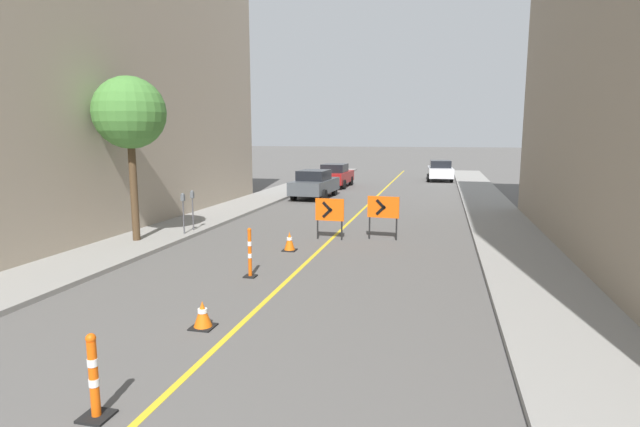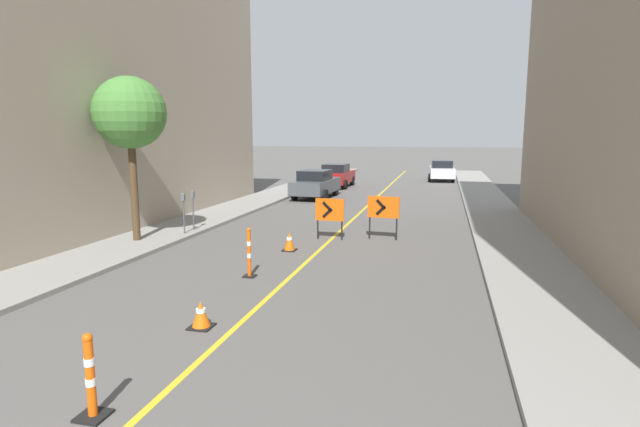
{
  "view_description": "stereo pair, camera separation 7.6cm",
  "coord_description": "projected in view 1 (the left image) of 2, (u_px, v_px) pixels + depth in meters",
  "views": [
    {
      "loc": [
        3.59,
        1.42,
        3.56
      ],
      "look_at": [
        -0.22,
        17.13,
        1.0
      ],
      "focal_mm": 28.0,
      "sensor_mm": 36.0,
      "label": 1
    },
    {
      "loc": [
        3.66,
        1.44,
        3.56
      ],
      "look_at": [
        -0.22,
        17.13,
        1.0
      ],
      "focal_mm": 28.0,
      "sensor_mm": 36.0,
      "label": 2
    }
  ],
  "objects": [
    {
      "name": "arrow_barricade_primary",
      "position": [
        330.0,
        211.0,
        16.99
      ],
      "size": [
        1.0,
        0.11,
        1.41
      ],
      "rotation": [
        0.0,
        0.0,
        -0.04
      ],
      "color": "#EF560C",
      "rests_on": "ground_plane"
    },
    {
      "name": "sidewalk_right",
      "position": [
        491.0,
        210.0,
        23.46
      ],
      "size": [
        2.43,
        51.74,
        0.12
      ],
      "color": "gray",
      "rests_on": "ground_plane"
    },
    {
      "name": "parked_car_curb_mid",
      "position": [
        335.0,
        175.0,
        34.15
      ],
      "size": [
        1.94,
        4.34,
        1.59
      ],
      "rotation": [
        0.0,
        0.0,
        -0.02
      ],
      "color": "maroon",
      "rests_on": "ground_plane"
    },
    {
      "name": "sidewalk_left",
      "position": [
        253.0,
        202.0,
        26.24
      ],
      "size": [
        2.43,
        51.74,
        0.12
      ],
      "color": "gray",
      "rests_on": "ground_plane"
    },
    {
      "name": "delineator_post_rear",
      "position": [
        250.0,
        256.0,
        12.53
      ],
      "size": [
        0.3,
        0.3,
        1.27
      ],
      "color": "black",
      "rests_on": "ground_plane"
    },
    {
      "name": "street_tree_left_near",
      "position": [
        129.0,
        114.0,
        15.8
      ],
      "size": [
        2.29,
        2.29,
        5.27
      ],
      "color": "#4C3823",
      "rests_on": "sidewalk_left"
    },
    {
      "name": "traffic_cone_second",
      "position": [
        203.0,
        315.0,
        9.26
      ],
      "size": [
        0.43,
        0.43,
        0.52
      ],
      "color": "black",
      "rests_on": "ground_plane"
    },
    {
      "name": "parked_car_curb_near",
      "position": [
        315.0,
        184.0,
        28.22
      ],
      "size": [
        2.03,
        4.39,
        1.59
      ],
      "rotation": [
        0.0,
        0.0,
        -0.05
      ],
      "color": "#474C51",
      "rests_on": "ground_plane"
    },
    {
      "name": "parking_meter_near_curb",
      "position": [
        192.0,
        202.0,
        18.0
      ],
      "size": [
        0.12,
        0.11,
        1.46
      ],
      "color": "#4C4C51",
      "rests_on": "sidewalk_left"
    },
    {
      "name": "delineator_post_front",
      "position": [
        94.0,
        382.0,
        6.27
      ],
      "size": [
        0.37,
        0.37,
        1.13
      ],
      "color": "black",
      "rests_on": "ground_plane"
    },
    {
      "name": "parked_car_curb_far",
      "position": [
        440.0,
        170.0,
        38.8
      ],
      "size": [
        2.05,
        4.4,
        1.59
      ],
      "rotation": [
        0.0,
        0.0,
        0.06
      ],
      "color": "silver",
      "rests_on": "ground_plane"
    },
    {
      "name": "building_facade_left",
      "position": [
        57.0,
        61.0,
        18.17
      ],
      "size": [
        6.0,
        23.01,
        12.46
      ],
      "color": "tan",
      "rests_on": "ground_plane"
    },
    {
      "name": "lane_stripe",
      "position": [
        366.0,
        207.0,
        24.86
      ],
      "size": [
        0.12,
        51.74,
        0.01
      ],
      "color": "gold",
      "rests_on": "ground_plane"
    },
    {
      "name": "traffic_cone_third",
      "position": [
        290.0,
        241.0,
        15.44
      ],
      "size": [
        0.42,
        0.42,
        0.59
      ],
      "color": "black",
      "rests_on": "ground_plane"
    },
    {
      "name": "arrow_barricade_secondary",
      "position": [
        383.0,
        209.0,
        16.96
      ],
      "size": [
        1.09,
        0.14,
        1.49
      ],
      "rotation": [
        0.0,
        0.0,
        -0.07
      ],
      "color": "#EF560C",
      "rests_on": "ground_plane"
    },
    {
      "name": "parking_meter_far_curb",
      "position": [
        183.0,
        205.0,
        17.35
      ],
      "size": [
        0.12,
        0.11,
        1.44
      ],
      "color": "#4C4C51",
      "rests_on": "sidewalk_left"
    }
  ]
}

